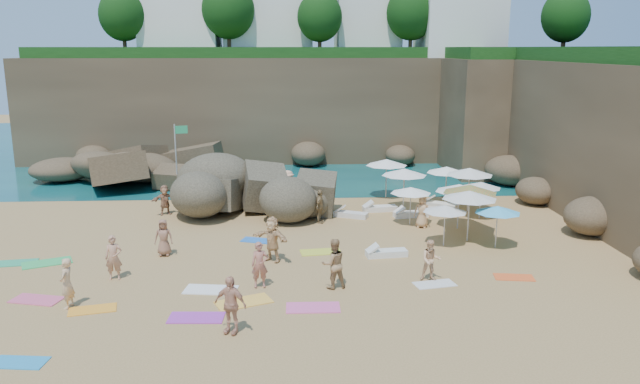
{
  "coord_description": "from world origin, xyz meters",
  "views": [
    {
      "loc": [
        0.52,
        -26.02,
        8.72
      ],
      "look_at": [
        2.0,
        3.0,
        2.0
      ],
      "focal_mm": 35.0,
      "sensor_mm": 36.0,
      "label": 1
    }
  ],
  "objects_px": {
    "parasol_0": "(411,190)",
    "parasol_2": "(387,162)",
    "person_stand_0": "(114,258)",
    "person_stand_1": "(334,264)",
    "person_stand_2": "(288,187)",
    "person_stand_4": "(422,211)",
    "person_stand_6": "(67,283)",
    "rock_outcrop": "(263,209)",
    "parasol_1": "(404,172)",
    "lounger_0": "(411,214)",
    "person_stand_5": "(165,200)",
    "person_stand_3": "(320,206)",
    "flag_pole": "(178,149)"
  },
  "relations": [
    {
      "from": "person_stand_1",
      "to": "person_stand_6",
      "type": "distance_m",
      "value": 9.34
    },
    {
      "from": "person_stand_0",
      "to": "person_stand_2",
      "type": "distance_m",
      "value": 13.62
    },
    {
      "from": "person_stand_1",
      "to": "person_stand_2",
      "type": "distance_m",
      "value": 13.28
    },
    {
      "from": "person_stand_0",
      "to": "person_stand_4",
      "type": "bearing_deg",
      "value": 18.78
    },
    {
      "from": "person_stand_2",
      "to": "person_stand_4",
      "type": "bearing_deg",
      "value": 177.94
    },
    {
      "from": "parasol_1",
      "to": "person_stand_6",
      "type": "xyz_separation_m",
      "value": [
        -13.91,
        -12.55,
        -1.25
      ]
    },
    {
      "from": "rock_outcrop",
      "to": "flag_pole",
      "type": "relative_size",
      "value": 1.95
    },
    {
      "from": "parasol_0",
      "to": "person_stand_5",
      "type": "xyz_separation_m",
      "value": [
        -12.73,
        2.61,
        -0.98
      ]
    },
    {
      "from": "parasol_0",
      "to": "person_stand_1",
      "type": "relative_size",
      "value": 1.08
    },
    {
      "from": "rock_outcrop",
      "to": "person_stand_3",
      "type": "bearing_deg",
      "value": -45.46
    },
    {
      "from": "flag_pole",
      "to": "parasol_0",
      "type": "height_order",
      "value": "flag_pole"
    },
    {
      "from": "person_stand_0",
      "to": "person_stand_5",
      "type": "relative_size",
      "value": 1.09
    },
    {
      "from": "parasol_2",
      "to": "person_stand_0",
      "type": "distance_m",
      "value": 18.02
    },
    {
      "from": "flag_pole",
      "to": "person_stand_4",
      "type": "height_order",
      "value": "flag_pole"
    },
    {
      "from": "person_stand_3",
      "to": "person_stand_5",
      "type": "distance_m",
      "value": 8.45
    },
    {
      "from": "parasol_0",
      "to": "parasol_2",
      "type": "bearing_deg",
      "value": 93.06
    },
    {
      "from": "person_stand_4",
      "to": "person_stand_6",
      "type": "height_order",
      "value": "person_stand_6"
    },
    {
      "from": "person_stand_2",
      "to": "person_stand_1",
      "type": "bearing_deg",
      "value": 134.02
    },
    {
      "from": "parasol_2",
      "to": "person_stand_3",
      "type": "distance_m",
      "value": 6.91
    },
    {
      "from": "lounger_0",
      "to": "person_stand_1",
      "type": "height_order",
      "value": "person_stand_1"
    },
    {
      "from": "parasol_2",
      "to": "person_stand_1",
      "type": "xyz_separation_m",
      "value": [
        -4.16,
        -14.21,
        -1.19
      ]
    },
    {
      "from": "rock_outcrop",
      "to": "parasol_2",
      "type": "relative_size",
      "value": 3.34
    },
    {
      "from": "person_stand_2",
      "to": "person_stand_5",
      "type": "relative_size",
      "value": 1.18
    },
    {
      "from": "parasol_1",
      "to": "person_stand_1",
      "type": "relative_size",
      "value": 1.29
    },
    {
      "from": "parasol_2",
      "to": "person_stand_4",
      "type": "xyz_separation_m",
      "value": [
        0.81,
        -6.39,
        -1.31
      ]
    },
    {
      "from": "person_stand_0",
      "to": "person_stand_5",
      "type": "bearing_deg",
      "value": 82.1
    },
    {
      "from": "parasol_2",
      "to": "person_stand_0",
      "type": "xyz_separation_m",
      "value": [
        -12.54,
        -12.89,
        -1.26
      ]
    },
    {
      "from": "person_stand_4",
      "to": "person_stand_6",
      "type": "xyz_separation_m",
      "value": [
        -14.21,
        -9.16,
        0.06
      ]
    },
    {
      "from": "rock_outcrop",
      "to": "parasol_2",
      "type": "bearing_deg",
      "value": 17.23
    },
    {
      "from": "flag_pole",
      "to": "person_stand_6",
      "type": "xyz_separation_m",
      "value": [
        -0.83,
        -17.8,
        -1.8
      ]
    },
    {
      "from": "rock_outcrop",
      "to": "parasol_2",
      "type": "distance_m",
      "value": 7.88
    },
    {
      "from": "flag_pole",
      "to": "person_stand_6",
      "type": "height_order",
      "value": "flag_pole"
    },
    {
      "from": "parasol_2",
      "to": "person_stand_5",
      "type": "bearing_deg",
      "value": -165.27
    },
    {
      "from": "rock_outcrop",
      "to": "parasol_0",
      "type": "relative_size",
      "value": 4.0
    },
    {
      "from": "parasol_1",
      "to": "person_stand_5",
      "type": "relative_size",
      "value": 1.53
    },
    {
      "from": "parasol_0",
      "to": "parasol_1",
      "type": "distance_m",
      "value": 2.91
    },
    {
      "from": "rock_outcrop",
      "to": "parasol_0",
      "type": "xyz_separation_m",
      "value": [
        7.56,
        -3.63,
        1.79
      ]
    },
    {
      "from": "parasol_1",
      "to": "person_stand_3",
      "type": "height_order",
      "value": "parasol_1"
    },
    {
      "from": "person_stand_2",
      "to": "person_stand_3",
      "type": "xyz_separation_m",
      "value": [
        1.61,
        -4.28,
        -0.09
      ]
    },
    {
      "from": "person_stand_0",
      "to": "person_stand_1",
      "type": "distance_m",
      "value": 8.48
    },
    {
      "from": "parasol_2",
      "to": "person_stand_1",
      "type": "relative_size",
      "value": 1.29
    },
    {
      "from": "parasol_0",
      "to": "rock_outcrop",
      "type": "bearing_deg",
      "value": 154.32
    },
    {
      "from": "rock_outcrop",
      "to": "flag_pole",
      "type": "distance_m",
      "value": 7.47
    },
    {
      "from": "parasol_1",
      "to": "lounger_0",
      "type": "bearing_deg",
      "value": -84.01
    },
    {
      "from": "person_stand_0",
      "to": "person_stand_6",
      "type": "distance_m",
      "value": 2.8
    },
    {
      "from": "parasol_0",
      "to": "person_stand_3",
      "type": "bearing_deg",
      "value": 172.93
    },
    {
      "from": "person_stand_2",
      "to": "person_stand_0",
      "type": "bearing_deg",
      "value": 97.29
    },
    {
      "from": "lounger_0",
      "to": "parasol_0",
      "type": "bearing_deg",
      "value": -111.66
    },
    {
      "from": "rock_outcrop",
      "to": "person_stand_2",
      "type": "relative_size",
      "value": 4.3
    },
    {
      "from": "rock_outcrop",
      "to": "person_stand_3",
      "type": "relative_size",
      "value": 4.76
    }
  ]
}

